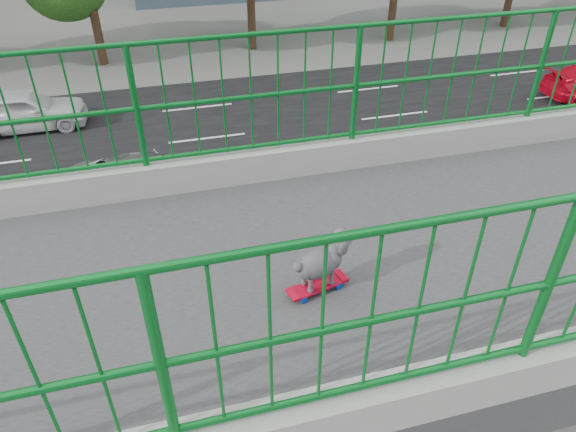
# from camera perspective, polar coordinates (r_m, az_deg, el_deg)

# --- Properties ---
(road) EXTENTS (18.00, 90.00, 0.02)m
(road) POSITION_cam_1_polar(r_m,az_deg,el_deg) (18.86, -7.31, 4.15)
(road) COLOR black
(road) RESTS_ON ground
(footbridge) EXTENTS (3.00, 24.00, 7.00)m
(footbridge) POSITION_cam_1_polar(r_m,az_deg,el_deg) (5.77, 10.45, -17.21)
(footbridge) COLOR #2D2D2F
(footbridge) RESTS_ON ground
(railing) EXTENTS (3.00, 24.00, 1.42)m
(railing) POSITION_cam_1_polar(r_m,az_deg,el_deg) (4.38, 13.22, -1.11)
(railing) COLOR gray
(railing) RESTS_ON footbridge
(skateboard) EXTENTS (0.24, 0.49, 0.06)m
(skateboard) POSITION_cam_1_polar(r_m,az_deg,el_deg) (3.98, 3.17, -7.46)
(skateboard) COLOR red
(skateboard) RESTS_ON footbridge
(poodle) EXTENTS (0.27, 0.48, 0.41)m
(poodle) POSITION_cam_1_polar(r_m,az_deg,el_deg) (3.84, 3.61, -4.78)
(poodle) COLOR #322F35
(poodle) RESTS_ON skateboard
(car_0) EXTENTS (1.55, 3.84, 1.31)m
(car_0) POSITION_cam_1_polar(r_m,az_deg,el_deg) (13.41, -27.95, -12.58)
(car_0) COLOR silver
(car_0) RESTS_ON ground
(car_2) EXTENTS (2.35, 5.10, 1.42)m
(car_2) POSITION_cam_1_polar(r_m,az_deg,el_deg) (17.90, -14.86, 3.93)
(car_2) COLOR gray
(car_2) RESTS_ON ground
(car_4) EXTENTS (1.89, 4.69, 1.60)m
(car_4) POSITION_cam_1_polar(r_m,az_deg,el_deg) (24.13, -26.27, 10.09)
(car_4) COLOR silver
(car_4) RESTS_ON ground
(car_5) EXTENTS (1.46, 4.20, 1.38)m
(car_5) POSITION_cam_1_polar(r_m,az_deg,el_deg) (13.09, -22.97, -11.96)
(car_5) COLOR red
(car_5) RESTS_ON ground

